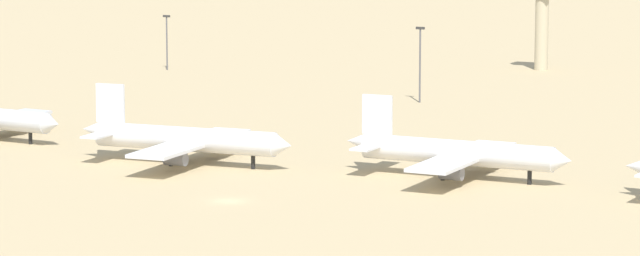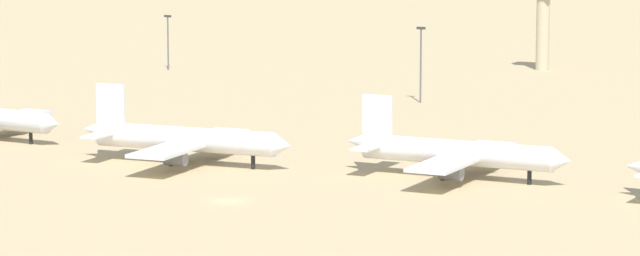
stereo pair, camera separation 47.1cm
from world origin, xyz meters
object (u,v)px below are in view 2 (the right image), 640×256
object	(u,v)px
control_tower	(543,11)
light_pole_mid	(168,38)
parked_jet_white_4	(455,153)
parked_jet_white_3	(184,139)
light_pole_west	(421,59)

from	to	relation	value
control_tower	light_pole_mid	world-z (taller)	control_tower
parked_jet_white_4	parked_jet_white_3	bearing A→B (deg)	-170.60
light_pole_west	parked_jet_white_4	bearing A→B (deg)	-62.80
light_pole_west	light_pole_mid	bearing A→B (deg)	160.64
parked_jet_white_4	light_pole_mid	size ratio (longest dim) A/B	2.69
light_pole_west	parked_jet_white_3	bearing A→B (deg)	-91.76
parked_jet_white_3	light_pole_west	distance (m)	85.25
parked_jet_white_3	parked_jet_white_4	size ratio (longest dim) A/B	1.03
light_pole_west	light_pole_mid	world-z (taller)	light_pole_west
parked_jet_white_3	control_tower	xyz separation A→B (m)	(3.97, 154.12, 10.24)
parked_jet_white_4	light_pole_west	size ratio (longest dim) A/B	2.31
parked_jet_white_4	control_tower	xyz separation A→B (m)	(-38.31, 146.25, 10.33)
parked_jet_white_4	control_tower	bearing A→B (deg)	103.53
light_pole_mid	parked_jet_white_3	bearing A→B (deg)	-56.11
light_pole_mid	parked_jet_white_4	bearing A→B (deg)	-41.61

